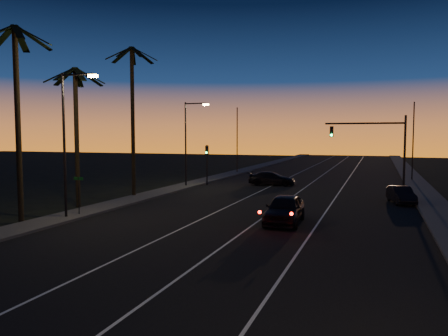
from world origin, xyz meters
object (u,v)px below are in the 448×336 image
at_px(signal_mast, 377,140).
at_px(right_car, 401,195).
at_px(cross_car, 271,179).
at_px(lead_car, 285,209).

xyz_separation_m(signal_mast, right_car, (1.86, -6.36, -4.12)).
distance_m(right_car, cross_car, 14.86).
height_order(signal_mast, cross_car, signal_mast).
distance_m(lead_car, cross_car, 19.70).
bearing_deg(right_car, lead_car, -123.44).
bearing_deg(signal_mast, right_car, -73.66).
distance_m(signal_mast, lead_car, 17.96).
xyz_separation_m(lead_car, right_car, (6.89, 10.43, -0.19)).
relative_size(signal_mast, cross_car, 1.40).
relative_size(signal_mast, lead_car, 1.27).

